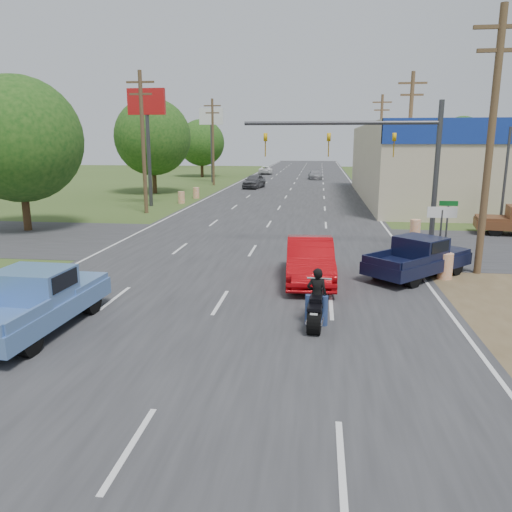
# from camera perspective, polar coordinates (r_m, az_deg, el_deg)

# --- Properties ---
(ground) EXTENTS (200.00, 200.00, 0.00)m
(ground) POSITION_cam_1_polar(r_m,az_deg,el_deg) (9.48, -14.17, -20.53)
(ground) COLOR #394F1F
(ground) RESTS_ON ground
(main_road) EXTENTS (15.00, 180.00, 0.02)m
(main_road) POSITION_cam_1_polar(r_m,az_deg,el_deg) (47.69, 3.43, 6.75)
(main_road) COLOR #2D2D30
(main_road) RESTS_ON ground
(cross_road) EXTENTS (120.00, 10.00, 0.02)m
(cross_road) POSITION_cam_1_polar(r_m,az_deg,el_deg) (26.01, 0.17, 1.54)
(cross_road) COLOR #2D2D30
(cross_road) RESTS_ON ground
(utility_pole_1) EXTENTS (2.00, 0.28, 10.00)m
(utility_pole_1) POSITION_cam_1_polar(r_m,az_deg,el_deg) (21.29, 25.26, 12.17)
(utility_pole_1) COLOR #4C3823
(utility_pole_1) RESTS_ON ground
(utility_pole_2) EXTENTS (2.00, 0.28, 10.00)m
(utility_pole_2) POSITION_cam_1_polar(r_m,az_deg,el_deg) (38.84, 17.08, 12.65)
(utility_pole_2) COLOR #4C3823
(utility_pole_2) RESTS_ON ground
(utility_pole_3) EXTENTS (2.00, 0.28, 10.00)m
(utility_pole_3) POSITION_cam_1_polar(r_m,az_deg,el_deg) (56.67, 14.01, 12.76)
(utility_pole_3) COLOR #4C3823
(utility_pole_3) RESTS_ON ground
(utility_pole_5) EXTENTS (2.00, 0.28, 10.00)m
(utility_pole_5) POSITION_cam_1_polar(r_m,az_deg,el_deg) (37.49, -12.80, 12.90)
(utility_pole_5) COLOR #4C3823
(utility_pole_5) RESTS_ON ground
(utility_pole_6) EXTENTS (2.00, 0.28, 10.00)m
(utility_pole_6) POSITION_cam_1_polar(r_m,az_deg,el_deg) (60.63, -4.95, 13.08)
(utility_pole_6) COLOR #4C3823
(utility_pole_6) RESTS_ON ground
(tree_0) EXTENTS (7.14, 7.14, 8.84)m
(tree_0) POSITION_cam_1_polar(r_m,az_deg,el_deg) (32.23, -25.47, 11.92)
(tree_0) COLOR #422D19
(tree_0) RESTS_ON ground
(tree_1) EXTENTS (7.56, 7.56, 9.36)m
(tree_1) POSITION_cam_1_polar(r_m,az_deg,el_deg) (52.03, -11.74, 13.17)
(tree_1) COLOR #422D19
(tree_1) RESTS_ON ground
(tree_2) EXTENTS (6.72, 6.72, 8.32)m
(tree_2) POSITION_cam_1_polar(r_m,az_deg,el_deg) (75.32, -6.25, 12.74)
(tree_2) COLOR #422D19
(tree_2) RESTS_ON ground
(tree_5) EXTENTS (7.98, 7.98, 9.88)m
(tree_5) POSITION_cam_1_polar(r_m,az_deg,el_deg) (105.78, 22.47, 12.42)
(tree_5) COLOR #422D19
(tree_5) RESTS_ON ground
(tree_6) EXTENTS (8.82, 8.82, 10.92)m
(tree_6) POSITION_cam_1_polar(r_m,az_deg,el_deg) (107.54, -11.05, 13.46)
(tree_6) COLOR #422D19
(tree_6) RESTS_ON ground
(barrel_0) EXTENTS (0.56, 0.56, 1.00)m
(barrel_0) POSITION_cam_1_polar(r_m,az_deg,el_deg) (20.46, 20.81, -1.08)
(barrel_0) COLOR orange
(barrel_0) RESTS_ON ground
(barrel_1) EXTENTS (0.56, 0.56, 1.00)m
(barrel_1) POSITION_cam_1_polar(r_m,az_deg,el_deg) (28.69, 17.73, 2.99)
(barrel_1) COLOR orange
(barrel_1) RESTS_ON ground
(barrel_2) EXTENTS (0.56, 0.56, 1.00)m
(barrel_2) POSITION_cam_1_polar(r_m,az_deg,el_deg) (43.16, -8.52, 6.63)
(barrel_2) COLOR orange
(barrel_2) RESTS_ON ground
(barrel_3) EXTENTS (0.56, 0.56, 1.00)m
(barrel_3) POSITION_cam_1_polar(r_m,az_deg,el_deg) (46.93, -6.85, 7.18)
(barrel_3) COLOR orange
(barrel_3) RESTS_ON ground
(pole_sign_left_near) EXTENTS (3.00, 0.35, 9.20)m
(pole_sign_left_near) POSITION_cam_1_polar(r_m,az_deg,el_deg) (41.64, -12.35, 15.45)
(pole_sign_left_near) COLOR #3F3F44
(pole_sign_left_near) RESTS_ON ground
(pole_sign_left_far) EXTENTS (3.00, 0.35, 9.20)m
(pole_sign_left_far) POSITION_cam_1_polar(r_m,az_deg,el_deg) (64.78, -5.11, 14.70)
(pole_sign_left_far) COLOR #3F3F44
(pole_sign_left_far) RESTS_ON ground
(lane_sign) EXTENTS (1.20, 0.08, 2.52)m
(lane_sign) POSITION_cam_1_polar(r_m,az_deg,el_deg) (22.15, 20.43, 3.67)
(lane_sign) COLOR #3F3F44
(lane_sign) RESTS_ON ground
(street_name_sign) EXTENTS (0.80, 0.08, 2.61)m
(street_name_sign) POSITION_cam_1_polar(r_m,az_deg,el_deg) (23.77, 20.98, 3.50)
(street_name_sign) COLOR #3F3F44
(street_name_sign) RESTS_ON ground
(signal_mast) EXTENTS (9.12, 0.40, 7.00)m
(signal_mast) POSITION_cam_1_polar(r_m,az_deg,el_deg) (24.46, 13.85, 11.75)
(signal_mast) COLOR #3F3F44
(signal_mast) RESTS_ON ground
(red_convertible) EXTENTS (1.95, 4.98, 1.62)m
(red_convertible) POSITION_cam_1_polar(r_m,az_deg,el_deg) (18.77, 6.17, -0.53)
(red_convertible) COLOR #A8070C
(red_convertible) RESTS_ON ground
(motorcycle) EXTENTS (0.74, 2.39, 1.21)m
(motorcycle) POSITION_cam_1_polar(r_m,az_deg,el_deg) (14.36, 6.91, -5.95)
(motorcycle) COLOR black
(motorcycle) RESTS_ON ground
(rider) EXTENTS (0.61, 0.43, 1.60)m
(rider) POSITION_cam_1_polar(r_m,az_deg,el_deg) (14.34, 6.96, -4.86)
(rider) COLOR black
(rider) RESTS_ON ground
(blue_pickup) EXTENTS (2.24, 5.34, 1.75)m
(blue_pickup) POSITION_cam_1_polar(r_m,az_deg,el_deg) (15.23, -23.82, -4.52)
(blue_pickup) COLOR black
(blue_pickup) RESTS_ON ground
(navy_pickup) EXTENTS (4.62, 4.68, 1.57)m
(navy_pickup) POSITION_cam_1_polar(r_m,az_deg,el_deg) (20.39, 18.23, -0.08)
(navy_pickup) COLOR black
(navy_pickup) RESTS_ON ground
(distant_car_grey) EXTENTS (2.47, 4.78, 1.55)m
(distant_car_grey) POSITION_cam_1_polar(r_m,az_deg,el_deg) (56.64, -0.21, 8.54)
(distant_car_grey) COLOR #4C4C50
(distant_car_grey) RESTS_ON ground
(distant_car_silver) EXTENTS (2.13, 4.51, 1.27)m
(distant_car_silver) POSITION_cam_1_polar(r_m,az_deg,el_deg) (70.65, 6.79, 9.21)
(distant_car_silver) COLOR #98999D
(distant_car_silver) RESTS_ON ground
(distant_car_white) EXTENTS (2.42, 4.73, 1.28)m
(distant_car_white) POSITION_cam_1_polar(r_m,az_deg,el_deg) (81.21, 1.12, 9.78)
(distant_car_white) COLOR white
(distant_car_white) RESTS_ON ground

